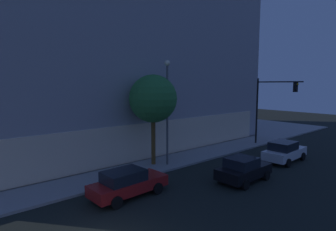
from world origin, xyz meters
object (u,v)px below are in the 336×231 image
(modern_building, at_px, (92,56))
(car_red, at_px, (127,183))
(traffic_light_far_corner, at_px, (270,100))
(street_lamp_sidewalk, at_px, (167,100))
(sidewalk_tree, at_px, (153,99))
(car_white, at_px, (284,151))
(car_black, at_px, (243,169))

(modern_building, xyz_separation_m, car_red, (-6.60, -17.83, -8.83))
(traffic_light_far_corner, xyz_separation_m, street_lamp_sidewalk, (-12.18, 1.68, 0.44))
(traffic_light_far_corner, xyz_separation_m, sidewalk_tree, (-12.97, 2.44, 0.52))
(car_white, bearing_deg, car_black, -176.00)
(modern_building, xyz_separation_m, street_lamp_sidewalk, (-1.05, -14.86, -4.45))
(traffic_light_far_corner, bearing_deg, car_white, -137.30)
(traffic_light_far_corner, xyz_separation_m, car_black, (-10.57, -4.15, -3.94))
(car_red, relative_size, car_white, 1.01)
(sidewalk_tree, relative_size, car_red, 1.52)
(traffic_light_far_corner, bearing_deg, sidewalk_tree, 169.35)
(modern_building, height_order, traffic_light_far_corner, modern_building)
(street_lamp_sidewalk, relative_size, sidewalk_tree, 1.15)
(car_black, bearing_deg, street_lamp_sidewalk, 105.50)
(car_black, bearing_deg, car_white, 4.00)
(modern_building, xyz_separation_m, car_white, (7.14, -20.23, -8.78))
(street_lamp_sidewalk, height_order, car_white, street_lamp_sidewalk)
(car_black, bearing_deg, traffic_light_far_corner, 21.44)
(traffic_light_far_corner, height_order, sidewalk_tree, sidewalk_tree)
(traffic_light_far_corner, distance_m, car_black, 12.01)
(street_lamp_sidewalk, bearing_deg, car_red, -151.83)
(modern_building, xyz_separation_m, sidewalk_tree, (-1.83, -14.11, -4.37))
(modern_building, relative_size, car_red, 6.80)
(modern_building, height_order, sidewalk_tree, modern_building)
(car_white, bearing_deg, sidewalk_tree, 145.66)
(car_red, height_order, car_white, car_white)
(car_red, height_order, car_black, car_black)
(car_black, height_order, car_white, car_white)
(sidewalk_tree, bearing_deg, modern_building, 82.61)
(traffic_light_far_corner, bearing_deg, car_red, -175.84)
(sidewalk_tree, distance_m, car_white, 11.72)
(street_lamp_sidewalk, xyz_separation_m, car_white, (8.18, -5.37, -4.33))
(modern_building, xyz_separation_m, traffic_light_far_corner, (11.14, -16.55, -4.89))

